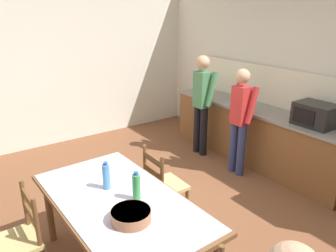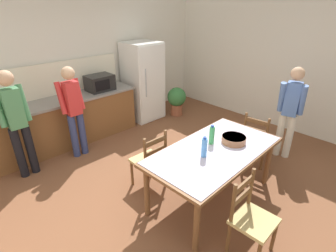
{
  "view_description": "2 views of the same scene",
  "coord_description": "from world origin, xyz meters",
  "px_view_note": "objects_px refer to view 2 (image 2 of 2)",
  "views": [
    {
      "loc": [
        2.55,
        -1.72,
        2.36
      ],
      "look_at": [
        -0.2,
        0.23,
        1.13
      ],
      "focal_mm": 35.0,
      "sensor_mm": 36.0,
      "label": 1
    },
    {
      "loc": [
        -2.16,
        -2.3,
        2.49
      ],
      "look_at": [
        0.09,
        0.02,
        0.94
      ],
      "focal_mm": 28.0,
      "sensor_mm": 36.0,
      "label": 2
    }
  ],
  "objects_px": {
    "chair_side_far_left": "(150,161)",
    "potted_plant": "(177,99)",
    "dining_table": "(214,155)",
    "chair_side_near_left": "(251,218)",
    "microwave": "(100,83)",
    "chair_head_end": "(257,139)",
    "bottle_off_centre": "(212,135)",
    "person_by_table": "(290,109)",
    "refrigerator": "(143,82)",
    "serving_bowl": "(234,139)",
    "bottle_near_centre": "(204,147)",
    "person_at_sink": "(16,120)",
    "person_at_counter": "(74,108)"
  },
  "relations": [
    {
      "from": "dining_table",
      "to": "potted_plant",
      "type": "bearing_deg",
      "value": 53.54
    },
    {
      "from": "dining_table",
      "to": "person_at_sink",
      "type": "bearing_deg",
      "value": 124.62
    },
    {
      "from": "chair_head_end",
      "to": "person_by_table",
      "type": "distance_m",
      "value": 0.74
    },
    {
      "from": "microwave",
      "to": "dining_table",
      "type": "xyz_separation_m",
      "value": [
        -0.06,
        -2.84,
        -0.34
      ]
    },
    {
      "from": "person_at_sink",
      "to": "person_at_counter",
      "type": "bearing_deg",
      "value": -91.36
    },
    {
      "from": "dining_table",
      "to": "refrigerator",
      "type": "bearing_deg",
      "value": 68.23
    },
    {
      "from": "person_at_counter",
      "to": "chair_side_near_left",
      "type": "bearing_deg",
      "value": -173.33
    },
    {
      "from": "chair_side_far_left",
      "to": "person_by_table",
      "type": "xyz_separation_m",
      "value": [
        2.21,
        -0.96,
        0.44
      ]
    },
    {
      "from": "chair_side_far_left",
      "to": "person_at_counter",
      "type": "distance_m",
      "value": 1.65
    },
    {
      "from": "chair_side_far_left",
      "to": "chair_side_near_left",
      "type": "height_order",
      "value": "same"
    },
    {
      "from": "microwave",
      "to": "dining_table",
      "type": "height_order",
      "value": "microwave"
    },
    {
      "from": "chair_side_far_left",
      "to": "person_at_sink",
      "type": "distance_m",
      "value": 2.03
    },
    {
      "from": "bottle_near_centre",
      "to": "chair_side_far_left",
      "type": "xyz_separation_m",
      "value": [
        -0.21,
        0.78,
        -0.46
      ]
    },
    {
      "from": "chair_side_near_left",
      "to": "person_at_counter",
      "type": "height_order",
      "value": "person_at_counter"
    },
    {
      "from": "person_at_counter",
      "to": "serving_bowl",
      "type": "bearing_deg",
      "value": -155.54
    },
    {
      "from": "microwave",
      "to": "chair_side_near_left",
      "type": "height_order",
      "value": "microwave"
    },
    {
      "from": "person_at_sink",
      "to": "serving_bowl",
      "type": "bearing_deg",
      "value": -141.07
    },
    {
      "from": "serving_bowl",
      "to": "chair_side_far_left",
      "type": "height_order",
      "value": "chair_side_far_left"
    },
    {
      "from": "person_by_table",
      "to": "potted_plant",
      "type": "xyz_separation_m",
      "value": [
        -0.0,
        2.58,
        -0.5
      ]
    },
    {
      "from": "microwave",
      "to": "chair_head_end",
      "type": "distance_m",
      "value": 3.1
    },
    {
      "from": "bottle_near_centre",
      "to": "serving_bowl",
      "type": "distance_m",
      "value": 0.57
    },
    {
      "from": "serving_bowl",
      "to": "chair_head_end",
      "type": "distance_m",
      "value": 0.98
    },
    {
      "from": "chair_side_far_left",
      "to": "potted_plant",
      "type": "relative_size",
      "value": 1.36
    },
    {
      "from": "chair_side_far_left",
      "to": "potted_plant",
      "type": "bearing_deg",
      "value": -142.43
    },
    {
      "from": "refrigerator",
      "to": "chair_head_end",
      "type": "relative_size",
      "value": 1.88
    },
    {
      "from": "dining_table",
      "to": "chair_side_near_left",
      "type": "xyz_separation_m",
      "value": [
        -0.4,
        -0.8,
        -0.25
      ]
    },
    {
      "from": "bottle_near_centre",
      "to": "person_at_sink",
      "type": "xyz_separation_m",
      "value": [
        -1.39,
        2.35,
        0.03
      ]
    },
    {
      "from": "dining_table",
      "to": "chair_side_far_left",
      "type": "distance_m",
      "value": 0.92
    },
    {
      "from": "bottle_off_centre",
      "to": "chair_side_far_left",
      "type": "distance_m",
      "value": 0.95
    },
    {
      "from": "microwave",
      "to": "chair_side_near_left",
      "type": "bearing_deg",
      "value": -97.18
    },
    {
      "from": "person_by_table",
      "to": "serving_bowl",
      "type": "bearing_deg",
      "value": -19.61
    },
    {
      "from": "dining_table",
      "to": "serving_bowl",
      "type": "relative_size",
      "value": 5.89
    },
    {
      "from": "refrigerator",
      "to": "chair_side_near_left",
      "type": "relative_size",
      "value": 1.88
    },
    {
      "from": "chair_head_end",
      "to": "chair_side_far_left",
      "type": "relative_size",
      "value": 1.0
    },
    {
      "from": "microwave",
      "to": "chair_side_far_left",
      "type": "distance_m",
      "value": 2.22
    },
    {
      "from": "chair_side_near_left",
      "to": "person_at_counter",
      "type": "xyz_separation_m",
      "value": [
        -0.36,
        3.12,
        0.44
      ]
    },
    {
      "from": "chair_side_near_left",
      "to": "person_at_counter",
      "type": "relative_size",
      "value": 0.58
    },
    {
      "from": "chair_head_end",
      "to": "chair_side_far_left",
      "type": "height_order",
      "value": "same"
    },
    {
      "from": "microwave",
      "to": "bottle_off_centre",
      "type": "relative_size",
      "value": 1.85
    },
    {
      "from": "chair_head_end",
      "to": "chair_side_near_left",
      "type": "relative_size",
      "value": 1.0
    },
    {
      "from": "chair_side_far_left",
      "to": "bottle_off_centre",
      "type": "bearing_deg",
      "value": 130.74
    },
    {
      "from": "refrigerator",
      "to": "bottle_near_centre",
      "type": "xyz_separation_m",
      "value": [
        -1.36,
        -2.83,
        0.04
      ]
    },
    {
      "from": "refrigerator",
      "to": "bottle_near_centre",
      "type": "height_order",
      "value": "refrigerator"
    },
    {
      "from": "microwave",
      "to": "person_at_sink",
      "type": "bearing_deg",
      "value": -163.48
    },
    {
      "from": "refrigerator",
      "to": "dining_table",
      "type": "height_order",
      "value": "refrigerator"
    },
    {
      "from": "bottle_off_centre",
      "to": "chair_head_end",
      "type": "height_order",
      "value": "bottle_off_centre"
    },
    {
      "from": "refrigerator",
      "to": "bottle_off_centre",
      "type": "height_order",
      "value": "refrigerator"
    },
    {
      "from": "bottle_off_centre",
      "to": "microwave",
      "type": "bearing_deg",
      "value": 90.56
    },
    {
      "from": "bottle_near_centre",
      "to": "dining_table",
      "type": "bearing_deg",
      "value": 1.65
    },
    {
      "from": "dining_table",
      "to": "chair_side_near_left",
      "type": "distance_m",
      "value": 0.92
    }
  ]
}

